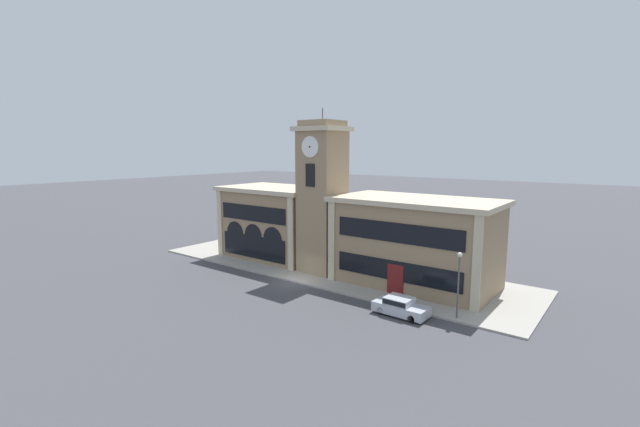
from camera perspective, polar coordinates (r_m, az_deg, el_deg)
The scene contains 7 objects.
ground_plane at distance 41.11m, azimuth -3.56°, elevation -9.19°, with size 300.00×300.00×0.00m, color #424247.
sidewalk_kerb at distance 45.59m, azimuth 1.42°, elevation -7.28°, with size 40.96×12.00×0.15m.
clock_tower at distance 42.95m, azimuth 0.32°, elevation 2.13°, with size 4.54×4.54×16.51m.
town_hall_left_wing at distance 49.94m, azimuth -5.89°, elevation -1.13°, with size 12.41×8.06×8.24m.
town_hall_right_wing at distance 40.27m, azimuth 12.55°, elevation -3.73°, with size 14.96×8.06×8.13m.
parked_car_near at distance 33.81m, azimuth 10.66°, elevation -12.03°, with size 4.21×1.95×1.39m.
street_lamp at distance 33.08m, azimuth 18.02°, elevation -7.73°, with size 0.36×0.36×4.98m.
Camera 1 is at (25.70, -29.52, 12.55)m, focal length 24.00 mm.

